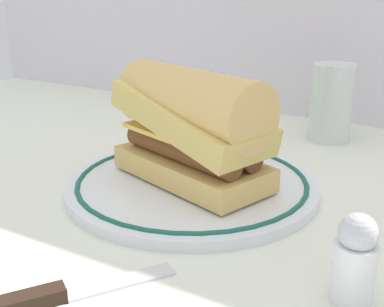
{
  "coord_description": "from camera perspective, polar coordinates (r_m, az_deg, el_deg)",
  "views": [
    {
      "loc": [
        0.25,
        -0.45,
        0.24
      ],
      "look_at": [
        -0.03,
        0.02,
        0.04
      ],
      "focal_mm": 47.95,
      "sensor_mm": 36.0,
      "label": 1
    }
  ],
  "objects": [
    {
      "name": "butter_knife",
      "position": [
        0.42,
        -13.37,
        -14.71
      ],
      "size": [
        0.09,
        0.13,
        0.01
      ],
      "color": "silver",
      "rests_on": "ground_plane"
    },
    {
      "name": "sausage_sandwich",
      "position": [
        0.57,
        0.0,
        3.3
      ],
      "size": [
        0.2,
        0.14,
        0.13
      ],
      "rotation": [
        0.0,
        0.0,
        -0.31
      ],
      "color": "#DEB563",
      "rests_on": "plate"
    },
    {
      "name": "plate",
      "position": [
        0.59,
        0.0,
        -3.41
      ],
      "size": [
        0.29,
        0.29,
        0.01
      ],
      "color": "white",
      "rests_on": "ground_plane"
    },
    {
      "name": "drinking_glass",
      "position": [
        0.79,
        15.21,
        4.94
      ],
      "size": [
        0.06,
        0.06,
        0.11
      ],
      "color": "silver",
      "rests_on": "ground_plane"
    },
    {
      "name": "salt_shaker",
      "position": [
        0.41,
        17.68,
        -11.17
      ],
      "size": [
        0.03,
        0.03,
        0.07
      ],
      "color": "white",
      "rests_on": "ground_plane"
    },
    {
      "name": "ground_plane",
      "position": [
        0.57,
        1.49,
        -5.28
      ],
      "size": [
        1.5,
        1.5,
        0.0
      ],
      "primitive_type": "plane",
      "color": "silver"
    }
  ]
}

